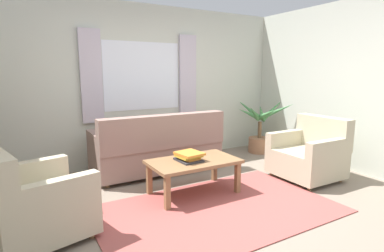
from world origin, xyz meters
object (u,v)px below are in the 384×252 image
(coffee_table, at_px, (194,164))
(potted_plant, at_px, (260,130))
(armchair_right, at_px, (309,154))
(armchair_left, at_px, (32,203))
(book_stack_on_table, at_px, (189,156))
(couch, at_px, (158,149))

(coffee_table, xyz_separation_m, potted_plant, (2.13, 1.12, 0.06))
(armchair_right, xyz_separation_m, coffee_table, (-1.74, 0.32, 0.03))
(armchair_left, height_order, armchair_right, same)
(book_stack_on_table, bearing_deg, couch, 88.48)
(couch, relative_size, coffee_table, 1.73)
(armchair_left, bearing_deg, coffee_table, -97.73)
(coffee_table, bearing_deg, armchair_left, -174.08)
(couch, bearing_deg, armchair_right, 143.51)
(couch, xyz_separation_m, coffee_table, (0.04, -0.99, 0.01))
(couch, distance_m, potted_plant, 2.17)
(coffee_table, bearing_deg, armchair_right, -10.51)
(armchair_right, relative_size, potted_plant, 0.76)
(armchair_left, relative_size, coffee_table, 0.92)
(armchair_left, bearing_deg, book_stack_on_table, -97.35)
(book_stack_on_table, height_order, potted_plant, potted_plant)
(book_stack_on_table, xyz_separation_m, potted_plant, (2.19, 1.12, -0.06))
(armchair_left, bearing_deg, couch, -69.86)
(coffee_table, xyz_separation_m, book_stack_on_table, (-0.06, 0.01, 0.11))
(armchair_right, distance_m, potted_plant, 1.50)
(couch, bearing_deg, potted_plant, -176.52)
(potted_plant, bearing_deg, coffee_table, -152.14)
(couch, relative_size, armchair_right, 2.16)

